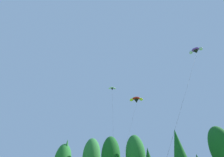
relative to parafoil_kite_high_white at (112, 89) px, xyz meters
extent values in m
cone|color=#2D7033|center=(-21.19, 11.35, -14.06)|extent=(4.74, 4.74, 10.55)
ellipsoid|color=#2D7033|center=(-13.91, 15.39, -14.05)|extent=(5.80, 5.80, 11.63)
ellipsoid|color=#19561E|center=(-6.36, 13.69, -14.36)|extent=(5.66, 5.66, 11.23)
ellipsoid|color=#236628|center=(1.13, 14.17, -14.47)|extent=(5.61, 5.61, 11.09)
cone|color=#19561E|center=(12.85, 14.71, -13.82)|extent=(4.82, 4.82, 10.84)
ellipsoid|color=#19561E|center=(22.52, 13.49, -14.56)|extent=(5.57, 5.57, 10.97)
ellipsoid|color=white|center=(-0.01, 0.02, 0.28)|extent=(1.30, 1.09, 0.50)
ellipsoid|color=silver|center=(0.63, 0.32, 0.08)|extent=(0.77, 0.76, 0.61)
ellipsoid|color=silver|center=(-0.65, -0.28, 0.08)|extent=(0.74, 0.72, 0.61)
cone|color=black|center=(-0.03, 0.07, -0.15)|extent=(0.84, 0.84, 0.54)
cylinder|color=black|center=(2.91, -6.48, -11.14)|extent=(5.90, 13.13, 21.44)
ellipsoid|color=purple|center=(20.28, -7.50, -0.28)|extent=(1.50, 1.12, 0.72)
ellipsoid|color=silver|center=(21.12, -7.67, -0.52)|extent=(0.75, 0.86, 0.83)
ellipsoid|color=silver|center=(19.45, -7.33, -0.52)|extent=(0.91, 0.86, 0.83)
cone|color=black|center=(20.30, -7.42, -0.81)|extent=(0.90, 0.90, 0.65)
cylinder|color=black|center=(16.03, -13.84, -11.50)|extent=(8.55, 12.86, 20.73)
ellipsoid|color=red|center=(4.58, 7.09, -0.54)|extent=(2.46, 1.83, 1.05)
ellipsoid|color=yellow|center=(5.91, 7.47, -0.93)|extent=(1.44, 1.34, 1.25)
ellipsoid|color=yellow|center=(3.26, 6.71, -0.93)|extent=(1.29, 1.31, 1.25)
cone|color=black|center=(4.55, 7.20, -1.39)|extent=(1.53, 1.53, 1.06)
cylinder|color=black|center=(5.20, -2.92, -11.89)|extent=(1.31, 20.25, 19.95)
camera|label=1|loc=(14.16, -33.00, -21.16)|focal=24.83mm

